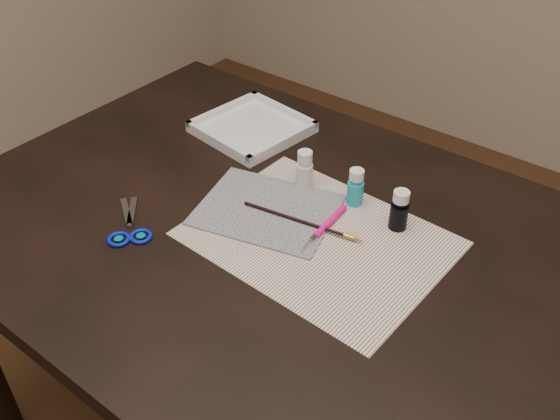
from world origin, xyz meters
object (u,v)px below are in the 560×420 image
Objects in this scene: palette_tray at (252,127)px; canvas at (267,210)px; paint_bottle_navy at (399,210)px; paint_bottle_cyan at (356,187)px; scissors at (126,221)px; paint_bottle_white at (305,169)px; paper at (318,238)px.

canvas is at bearing -44.85° from palette_tray.
paint_bottle_navy is (0.22, 0.11, 0.04)m from canvas.
paint_bottle_navy is (0.10, -0.01, 0.00)m from paint_bottle_cyan.
palette_tray reaches higher than scissors.
canvas is 0.18m from paint_bottle_cyan.
paint_bottle_white is at bearing 85.81° from canvas.
paint_bottle_white is 1.00× the size of paint_bottle_navy.
scissors reaches higher than paper.
paint_bottle_white is at bearing -24.78° from palette_tray.
paper is 2.06× the size of palette_tray.
palette_tray is (-0.34, 0.22, 0.01)m from paper.
palette_tray is at bearing 166.65° from paint_bottle_navy.
paper is 0.14m from paint_bottle_cyan.
paint_bottle_cyan is 0.35m from palette_tray.
canvas is at bearing 177.14° from paper.
paint_bottle_cyan is 0.48× the size of scissors.
paper is 0.13m from canvas.
paint_bottle_navy reaches higher than canvas.
paper is 2.76× the size of scissors.
paint_bottle_cyan reaches higher than paper.
paint_bottle_white reaches higher than paint_bottle_cyan.
palette_tray is (-0.22, 0.22, 0.01)m from canvas.
paint_bottle_cyan is at bearing 45.94° from canvas.
scissors is at bearing -134.49° from canvas.
scissors is at bearing -122.96° from paint_bottle_white.
paint_bottle_navy is at bearing -0.27° from paint_bottle_white.
canvas is at bearing -134.06° from paint_bottle_cyan.
paint_bottle_cyan is at bearing -100.90° from scissors.
paint_bottle_cyan is at bearing -14.99° from palette_tray.
scissors is at bearing -143.80° from paint_bottle_navy.
paint_bottle_white is at bearing 179.73° from paint_bottle_navy.
scissors is (-0.20, -0.30, -0.04)m from paint_bottle_white.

